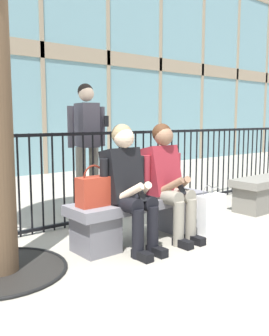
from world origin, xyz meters
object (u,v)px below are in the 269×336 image
Objects in this scene: stone_bench at (141,215)px; bystander_at_railing at (87,139)px; shopping_bag at (211,214)px; seated_person_with_phone at (128,183)px; seated_person_companion at (168,178)px; handbag_on_bench at (94,191)px.

stone_bench is 0.94× the size of bystander_at_railing.
shopping_bag is 0.32× the size of bystander_at_railing.
seated_person_companion is at bearing 0.00° from seated_person_with_phone.
shopping_bag is 1.87m from bystander_at_railing.
seated_person_companion is 3.11× the size of handbag_on_bench.
stone_bench is at bearing 0.99° from handbag_on_bench.
seated_person_companion is 2.24× the size of shopping_bag.
shopping_bag is (0.99, -0.20, -0.42)m from seated_person_with_phone.
handbag_on_bench is (-0.58, -0.01, 0.32)m from stone_bench.
stone_bench is at bearing 155.52° from shopping_bag.
seated_person_companion is 0.66m from shopping_bag.
seated_person_with_phone reaches higher than shopping_bag.
handbag_on_bench is at bearing 166.17° from shopping_bag.
seated_person_companion is at bearing -85.58° from bystander_at_railing.
seated_person_with_phone is at bearing -106.74° from bystander_at_railing.
stone_bench is 1.47m from bystander_at_railing.
stone_bench is 2.96× the size of shopping_bag.
seated_person_companion is (0.53, 0.00, 0.00)m from seated_person_with_phone.
seated_person_with_phone is (-0.26, -0.13, 0.38)m from stone_bench.
seated_person_with_phone is at bearing 168.41° from shopping_bag.
bystander_at_railing is at bearing 109.79° from shopping_bag.
seated_person_with_phone reaches higher than handbag_on_bench.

